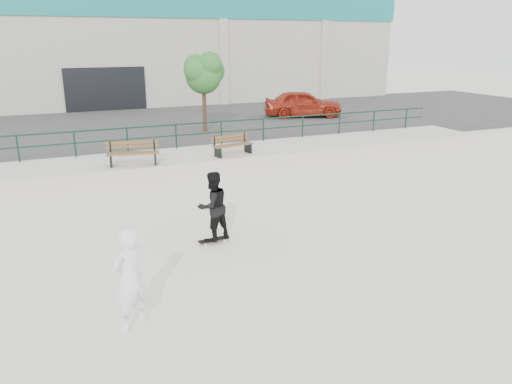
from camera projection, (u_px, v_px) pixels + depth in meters
name	position (u px, v px, depth m)	size (l,w,h in m)	color
ground	(261.00, 266.00, 11.22)	(120.00, 120.00, 0.00)	silver
ledge	(161.00, 163.00, 19.45)	(30.00, 3.00, 0.50)	beige
parking_strip	(124.00, 129.00, 26.89)	(60.00, 14.00, 0.50)	#353535
railing	(152.00, 133.00, 20.30)	(28.00, 0.06, 1.03)	#123321
commercial_building	(88.00, 43.00, 37.86)	(44.20, 16.33, 8.00)	beige
bench_left	(133.00, 153.00, 18.05)	(1.93, 0.87, 0.86)	brown
bench_right	(232.00, 145.00, 19.64)	(1.77, 0.84, 0.79)	brown
tree	(204.00, 72.00, 23.96)	(2.16, 1.92, 3.85)	#4B3225
red_car	(303.00, 104.00, 29.20)	(1.82, 4.51, 1.54)	maroon
skateboard	(214.00, 240.00, 12.49)	(0.79, 0.26, 0.09)	black
standing_skater	(213.00, 206.00, 12.23)	(0.85, 0.66, 1.74)	black
seated_skater	(129.00, 279.00, 8.61)	(0.67, 0.44, 1.85)	white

